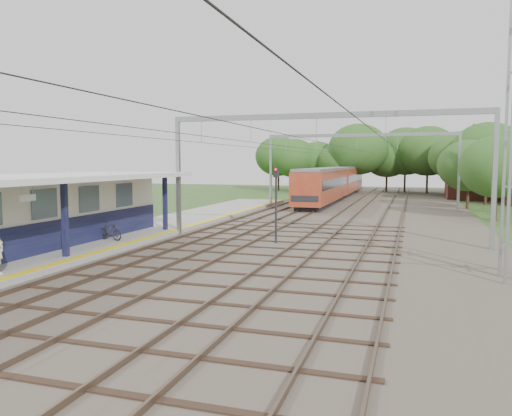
% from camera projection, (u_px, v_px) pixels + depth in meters
% --- Properties ---
extents(ground, '(160.00, 160.00, 0.00)m').
position_uv_depth(ground, '(102.00, 319.00, 13.94)').
color(ground, '#2D4C1E').
rests_on(ground, ground).
extents(ballast_bed, '(18.00, 90.00, 0.10)m').
position_uv_depth(ballast_bed, '(359.00, 215.00, 41.23)').
color(ballast_bed, '#473D33').
rests_on(ballast_bed, ground).
extents(platform, '(5.00, 52.00, 0.35)m').
position_uv_depth(platform, '(133.00, 233.00, 29.47)').
color(platform, gray).
rests_on(platform, ground).
extents(yellow_stripe, '(0.45, 52.00, 0.01)m').
position_uv_depth(yellow_stripe, '(167.00, 232.00, 28.78)').
color(yellow_stripe, yellow).
rests_on(yellow_stripe, platform).
extents(station_building, '(3.41, 18.00, 3.40)m').
position_uv_depth(station_building, '(25.00, 213.00, 23.06)').
color(station_building, beige).
rests_on(station_building, platform).
extents(canopy, '(6.40, 20.00, 3.44)m').
position_uv_depth(canopy, '(27.00, 179.00, 21.63)').
color(canopy, '#111438').
rests_on(canopy, platform).
extents(rail_tracks, '(11.80, 88.00, 0.15)m').
position_uv_depth(rail_tracks, '(329.00, 212.00, 41.96)').
color(rail_tracks, brown).
rests_on(rail_tracks, ballast_bed).
extents(catenary_system, '(17.22, 88.00, 7.00)m').
position_uv_depth(catenary_system, '(345.00, 147.00, 36.43)').
color(catenary_system, gray).
rests_on(catenary_system, ground).
extents(tree_band, '(31.72, 30.88, 8.82)m').
position_uv_depth(tree_band, '(380.00, 158.00, 66.58)').
color(tree_band, '#382619').
rests_on(tree_band, ground).
extents(house_far, '(8.00, 6.12, 8.66)m').
position_uv_depth(house_far, '(483.00, 172.00, 58.23)').
color(house_far, brown).
rests_on(house_far, ground).
extents(bicycle, '(1.64, 0.79, 0.95)m').
position_uv_depth(bicycle, '(110.00, 231.00, 25.72)').
color(bicycle, black).
rests_on(bicycle, platform).
extents(train, '(2.80, 34.84, 3.68)m').
position_uv_depth(train, '(335.00, 182.00, 58.60)').
color(train, black).
rests_on(train, ballast_bed).
extents(signal_post, '(0.32, 0.29, 4.10)m').
position_uv_depth(signal_post, '(276.00, 197.00, 26.23)').
color(signal_post, black).
rests_on(signal_post, ground).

